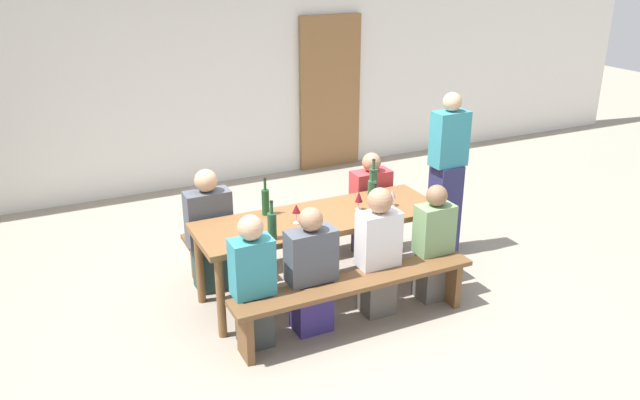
% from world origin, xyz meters
% --- Properties ---
extents(ground_plane, '(24.00, 24.00, 0.00)m').
position_xyz_m(ground_plane, '(0.00, 0.00, 0.00)').
color(ground_plane, gray).
extents(back_wall, '(14.00, 0.20, 3.20)m').
position_xyz_m(back_wall, '(0.00, 3.34, 1.60)').
color(back_wall, silver).
rests_on(back_wall, ground).
extents(wooden_door, '(0.90, 0.06, 2.10)m').
position_xyz_m(wooden_door, '(1.70, 3.20, 1.05)').
color(wooden_door, olive).
rests_on(wooden_door, ground).
extents(tasting_table, '(2.19, 0.72, 0.75)m').
position_xyz_m(tasting_table, '(0.00, 0.00, 0.67)').
color(tasting_table, brown).
rests_on(tasting_table, ground).
extents(bench_near, '(2.09, 0.30, 0.45)m').
position_xyz_m(bench_near, '(0.00, -0.66, 0.36)').
color(bench_near, brown).
rests_on(bench_near, ground).
extents(bench_far, '(2.09, 0.30, 0.45)m').
position_xyz_m(bench_far, '(0.00, 0.66, 0.36)').
color(bench_far, brown).
rests_on(bench_far, ground).
extents(wine_bottle_0, '(0.07, 0.07, 0.33)m').
position_xyz_m(wine_bottle_0, '(-0.55, -0.25, 0.87)').
color(wine_bottle_0, '#234C2D').
rests_on(wine_bottle_0, tasting_table).
extents(wine_bottle_1, '(0.08, 0.08, 0.30)m').
position_xyz_m(wine_bottle_1, '(0.57, 0.09, 0.86)').
color(wine_bottle_1, '#234C2D').
rests_on(wine_bottle_1, tasting_table).
extents(wine_bottle_2, '(0.08, 0.08, 0.32)m').
position_xyz_m(wine_bottle_2, '(0.41, -0.24, 0.87)').
color(wine_bottle_2, '#143319').
rests_on(wine_bottle_2, tasting_table).
extents(wine_bottle_3, '(0.08, 0.08, 0.34)m').
position_xyz_m(wine_bottle_3, '(0.69, 0.28, 0.88)').
color(wine_bottle_3, '#234C2D').
rests_on(wine_bottle_3, tasting_table).
extents(wine_bottle_4, '(0.07, 0.07, 0.34)m').
position_xyz_m(wine_bottle_4, '(-0.41, 0.24, 0.87)').
color(wine_bottle_4, '#194723').
rests_on(wine_bottle_4, tasting_table).
extents(wine_glass_0, '(0.07, 0.07, 0.15)m').
position_xyz_m(wine_glass_0, '(0.69, -0.07, 0.86)').
color(wine_glass_0, silver).
rests_on(wine_glass_0, tasting_table).
extents(wine_glass_1, '(0.07, 0.07, 0.17)m').
position_xyz_m(wine_glass_1, '(0.37, -0.02, 0.87)').
color(wine_glass_1, silver).
rests_on(wine_glass_1, tasting_table).
extents(wine_glass_2, '(0.07, 0.07, 0.17)m').
position_xyz_m(wine_glass_2, '(-0.25, -0.05, 0.88)').
color(wine_glass_2, silver).
rests_on(wine_glass_2, tasting_table).
extents(seated_guest_near_0, '(0.32, 0.24, 1.10)m').
position_xyz_m(seated_guest_near_0, '(-0.82, -0.51, 0.53)').
color(seated_guest_near_0, '#383E3D').
rests_on(seated_guest_near_0, ground).
extents(seated_guest_near_1, '(0.40, 0.24, 1.07)m').
position_xyz_m(seated_guest_near_1, '(-0.32, -0.51, 0.50)').
color(seated_guest_near_1, navy).
rests_on(seated_guest_near_1, ground).
extents(seated_guest_near_2, '(0.35, 0.24, 1.13)m').
position_xyz_m(seated_guest_near_2, '(0.29, -0.51, 0.55)').
color(seated_guest_near_2, '#58544D').
rests_on(seated_guest_near_2, ground).
extents(seated_guest_near_3, '(0.32, 0.24, 1.07)m').
position_xyz_m(seated_guest_near_3, '(0.85, -0.51, 0.51)').
color(seated_guest_near_3, '#56524E').
rests_on(seated_guest_near_3, ground).
extents(seated_guest_far_0, '(0.40, 0.24, 1.15)m').
position_xyz_m(seated_guest_far_0, '(-0.85, 0.51, 0.54)').
color(seated_guest_far_0, '#29413D').
rests_on(seated_guest_far_0, ground).
extents(seated_guest_far_1, '(0.39, 0.24, 1.07)m').
position_xyz_m(seated_guest_far_1, '(0.81, 0.51, 0.50)').
color(seated_guest_far_1, '#34314C').
rests_on(seated_guest_far_1, ground).
extents(standing_host, '(0.34, 0.24, 1.66)m').
position_xyz_m(standing_host, '(1.48, 0.20, 0.81)').
color(standing_host, navy).
rests_on(standing_host, ground).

